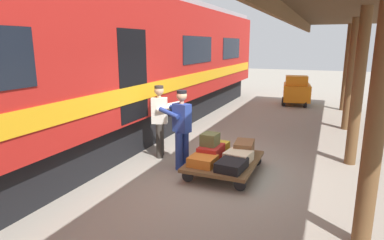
{
  "coord_description": "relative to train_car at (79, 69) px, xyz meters",
  "views": [
    {
      "loc": [
        -1.87,
        6.19,
        2.64
      ],
      "look_at": [
        0.62,
        0.27,
        1.15
      ],
      "focal_mm": 30.83,
      "sensor_mm": 36.0,
      "label": 1
    }
  ],
  "objects": [
    {
      "name": "porter_by_door",
      "position": [
        -1.89,
        -0.46,
        -1.14
      ],
      "size": [
        0.74,
        0.58,
        1.7
      ],
      "color": "#332D28",
      "rests_on": "ground_plane"
    },
    {
      "name": "platform_canopy",
      "position": [
        -5.98,
        0.0,
        1.21
      ],
      "size": [
        3.2,
        17.53,
        3.56
      ],
      "color": "brown",
      "rests_on": "ground_plane"
    },
    {
      "name": "suitcase_black_hardshell",
      "position": [
        -3.89,
        0.45,
        -1.67
      ],
      "size": [
        0.54,
        0.67,
        0.18
      ],
      "primitive_type": "cube",
      "rotation": [
        0.0,
        0.0,
        -0.09
      ],
      "color": "black",
      "rests_on": "luggage_cart"
    },
    {
      "name": "suitcase_olive_duffel",
      "position": [
        -3.27,
        -0.06,
        -1.37
      ],
      "size": [
        0.35,
        0.38,
        0.25
      ],
      "primitive_type": "cube",
      "rotation": [
        0.0,
        0.0,
        -0.06
      ],
      "color": "brown",
      "rests_on": "suitcase_red_plastic"
    },
    {
      "name": "suitcase_orange_carryall",
      "position": [
        -3.3,
        0.45,
        -1.67
      ],
      "size": [
        0.52,
        0.49,
        0.18
      ],
      "primitive_type": "cube",
      "rotation": [
        0.0,
        0.0,
        -0.04
      ],
      "color": "#CC6B23",
      "rests_on": "luggage_cart"
    },
    {
      "name": "suitcase_cream_canvas",
      "position": [
        -3.89,
        -0.03,
        -1.66
      ],
      "size": [
        0.56,
        0.55,
        0.21
      ],
      "primitive_type": "cube",
      "rotation": [
        0.0,
        0.0,
        -0.13
      ],
      "color": "beige",
      "rests_on": "luggage_cart"
    },
    {
      "name": "ground_plane",
      "position": [
        -3.62,
        0.0,
        -2.06
      ],
      "size": [
        60.0,
        60.0,
        0.0
      ],
      "primitive_type": "plane",
      "color": "gray"
    },
    {
      "name": "suitcase_brown_leather",
      "position": [
        -3.89,
        -0.51,
        -1.62
      ],
      "size": [
        0.44,
        0.64,
        0.29
      ],
      "primitive_type": "cube",
      "rotation": [
        0.0,
        0.0,
        0.11
      ],
      "color": "brown",
      "rests_on": "luggage_cart"
    },
    {
      "name": "baggage_tug",
      "position": [
        -4.15,
        -8.88,
        -1.43
      ],
      "size": [
        1.32,
        1.83,
        1.3
      ],
      "color": "orange",
      "rests_on": "ground_plane"
    },
    {
      "name": "luggage_cart",
      "position": [
        -3.6,
        -0.03,
        -1.81
      ],
      "size": [
        1.31,
        1.75,
        0.3
      ],
      "color": "brown",
      "rests_on": "ground_plane"
    },
    {
      "name": "suitcase_yellow_case",
      "position": [
        -3.3,
        -0.51,
        -1.67
      ],
      "size": [
        0.41,
        0.51,
        0.19
      ],
      "primitive_type": "cube",
      "rotation": [
        0.0,
        0.0,
        -0.04
      ],
      "color": "gold",
      "rests_on": "luggage_cart"
    },
    {
      "name": "suitcase_red_plastic",
      "position": [
        -3.3,
        -0.03,
        -1.63
      ],
      "size": [
        0.44,
        0.61,
        0.26
      ],
      "primitive_type": "cube",
      "rotation": [
        0.0,
        0.0,
        -0.01
      ],
      "color": "#AD231E",
      "rests_on": "luggage_cart"
    },
    {
      "name": "train_car",
      "position": [
        0.0,
        0.0,
        0.0
      ],
      "size": [
        3.02,
        21.79,
        4.0
      ],
      "color": "#B21E19",
      "rests_on": "ground_plane"
    },
    {
      "name": "porter_in_overalls",
      "position": [
        -2.65,
        0.04,
        -1.14
      ],
      "size": [
        0.73,
        0.55,
        1.7
      ],
      "color": "navy",
      "rests_on": "ground_plane"
    }
  ]
}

